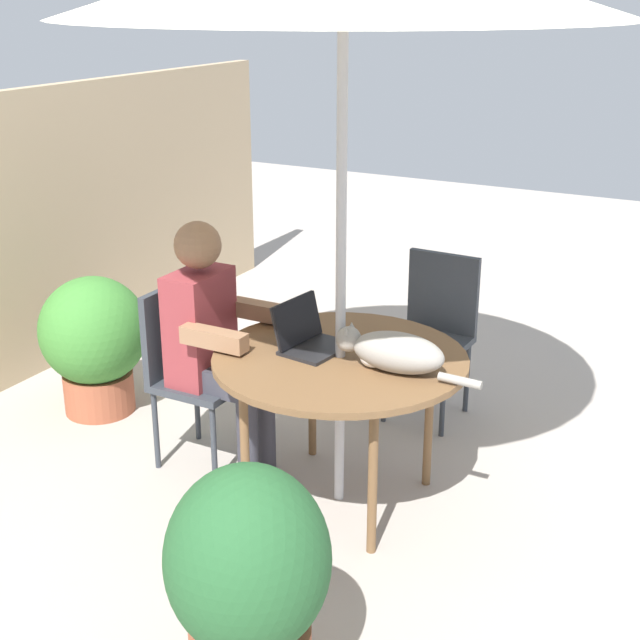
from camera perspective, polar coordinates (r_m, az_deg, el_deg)
The scene contains 9 objects.
ground_plane at distance 4.21m, azimuth 1.22°, elevation -11.30°, with size 14.00×14.00×0.00m, color #ADA399.
patio_table at distance 3.91m, azimuth 1.30°, elevation -3.02°, with size 1.12×1.12×0.71m.
chair_occupied at distance 4.37m, azimuth -8.48°, elevation -2.63°, with size 0.40×0.40×0.89m.
chair_empty at distance 4.85m, azimuth 7.37°, elevation -0.19°, with size 0.41×0.41×0.89m.
person_seated at distance 4.22m, azimuth -6.87°, elevation -0.91°, with size 0.48×0.48×1.23m.
laptop at distance 3.95m, azimuth -0.88°, elevation -0.93°, with size 0.33×0.29×0.21m.
cat at distance 3.72m, azimuth 4.67°, elevation -2.05°, with size 0.20×0.65×0.17m.
potted_plant_near_fence at distance 5.00m, azimuth -14.25°, elevation -1.19°, with size 0.59×0.59×0.77m.
potted_plant_by_chair at distance 2.93m, azimuth -4.60°, elevation -16.39°, with size 0.53×0.53×0.87m.
Camera 1 is at (-3.20, -1.61, 2.22)m, focal length 49.99 mm.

